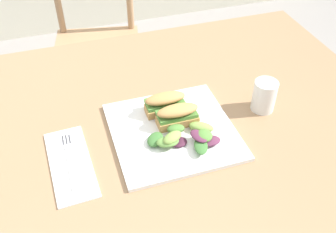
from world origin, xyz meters
TOP-DOWN VIEW (x-y plane):
  - dining_table at (0.12, -0.02)m, footprint 1.39×1.02m
  - chair_wooden_far at (0.15, 0.96)m, footprint 0.47×0.47m
  - plate_lunch at (0.20, -0.02)m, footprint 0.30×0.30m
  - sandwich_half_front at (0.22, -0.01)m, footprint 0.11×0.05m
  - sandwich_half_back at (0.21, 0.05)m, footprint 0.11×0.05m
  - salad_mixed_greens at (0.22, -0.07)m, footprint 0.18×0.12m
  - napkin_folded at (-0.05, -0.05)m, footprint 0.10×0.24m
  - fork_on_napkin at (-0.05, -0.03)m, footprint 0.03×0.19m
  - cup_extra_side at (0.46, -0.01)m, footprint 0.06×0.06m

SIDE VIEW (x-z plane):
  - chair_wooden_far at x=0.15m, z-range 0.01..0.88m
  - dining_table at x=0.12m, z-range 0.26..1.00m
  - napkin_folded at x=-0.05m, z-range 0.74..0.74m
  - plate_lunch at x=0.20m, z-range 0.74..0.75m
  - fork_on_napkin at x=-0.05m, z-range 0.74..0.75m
  - salad_mixed_greens at x=0.22m, z-range 0.75..0.78m
  - sandwich_half_front at x=0.22m, z-range 0.75..0.81m
  - sandwich_half_back at x=0.21m, z-range 0.75..0.81m
  - cup_extra_side at x=0.46m, z-range 0.74..0.83m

